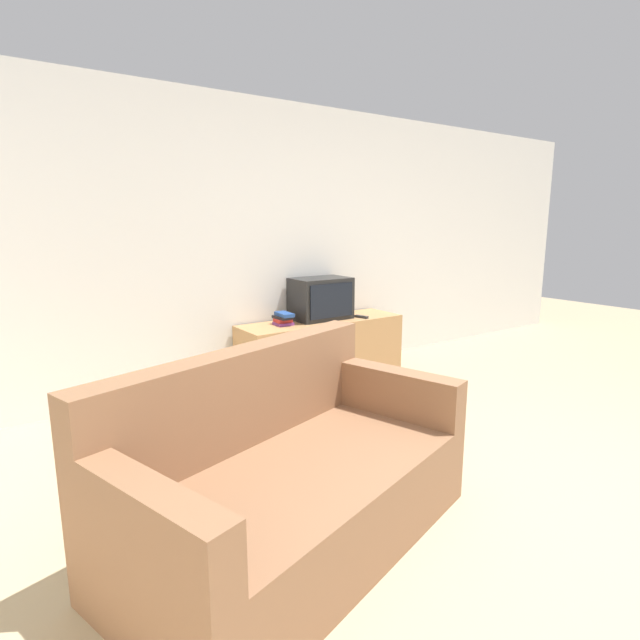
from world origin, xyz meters
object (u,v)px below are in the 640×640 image
tv_stand (322,348)px  television (321,298)px  remote_on_stand (361,317)px  couch (290,482)px  book_stack (283,319)px

tv_stand → television: 0.49m
television → tv_stand: bearing=-115.1°
remote_on_stand → tv_stand: bearing=161.5°
couch → book_stack: (1.19, 2.07, 0.33)m
tv_stand → book_stack: book_stack is taller
couch → remote_on_stand: bearing=26.9°
tv_stand → remote_on_stand: 0.50m
book_stack → tv_stand: bearing=-2.4°
television → couch: television is taller
remote_on_stand → couch: bearing=-136.2°
tv_stand → couch: bearing=-128.2°
tv_stand → television: size_ratio=2.96×
tv_stand → couch: couch is taller
book_stack → remote_on_stand: size_ratio=1.45×
couch → book_stack: size_ratio=8.73×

